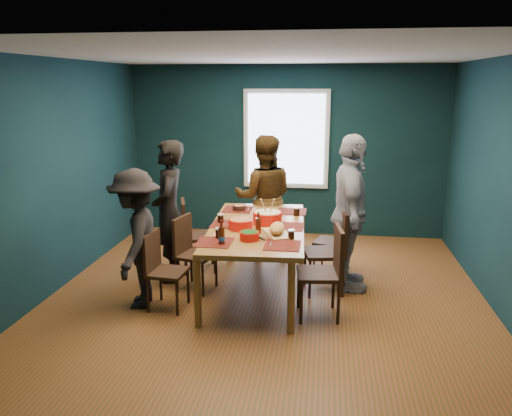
# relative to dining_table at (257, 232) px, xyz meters

# --- Properties ---
(room) EXTENTS (5.01, 5.01, 2.71)m
(room) POSITION_rel_dining_table_xyz_m (0.13, 0.20, 0.64)
(room) COLOR brown
(room) RESTS_ON ground
(dining_table) EXTENTS (1.18, 2.19, 0.81)m
(dining_table) POSITION_rel_dining_table_xyz_m (0.00, 0.00, 0.00)
(dining_table) COLOR olive
(dining_table) RESTS_ON floor
(chair_left_far) EXTENTS (0.54, 0.54, 0.95)m
(chair_left_far) POSITION_rel_dining_table_xyz_m (-0.94, 0.56, -0.18)
(chair_left_far) COLOR black
(chair_left_far) RESTS_ON floor
(chair_left_mid) EXTENTS (0.49, 0.49, 0.89)m
(chair_left_mid) POSITION_rel_dining_table_xyz_m (-0.81, -0.03, -0.22)
(chair_left_mid) COLOR black
(chair_left_mid) RESTS_ON floor
(chair_left_near) EXTENTS (0.42, 0.42, 0.85)m
(chair_left_near) POSITION_rel_dining_table_xyz_m (-0.98, -0.59, -0.24)
(chair_left_near) COLOR black
(chair_left_near) RESTS_ON floor
(chair_right_far) EXTENTS (0.48, 0.48, 0.84)m
(chair_right_far) POSITION_rel_dining_table_xyz_m (0.94, 0.73, -0.24)
(chair_right_far) COLOR black
(chair_right_far) RESTS_ON floor
(chair_right_mid) EXTENTS (0.52, 0.52, 0.99)m
(chair_right_mid) POSITION_rel_dining_table_xyz_m (0.87, 0.12, -0.16)
(chair_right_mid) COLOR black
(chair_right_mid) RESTS_ON floor
(chair_right_near) EXTENTS (0.50, 0.50, 0.98)m
(chair_right_near) POSITION_rel_dining_table_xyz_m (0.82, -0.55, -0.16)
(chair_right_near) COLOR black
(chair_right_near) RESTS_ON floor
(person_far_left) EXTENTS (0.53, 0.71, 1.75)m
(person_far_left) POSITION_rel_dining_table_xyz_m (-1.13, 0.24, 0.14)
(person_far_left) COLOR black
(person_far_left) RESTS_ON floor
(person_back) EXTENTS (0.91, 0.75, 1.73)m
(person_back) POSITION_rel_dining_table_xyz_m (-0.07, 1.21, 0.13)
(person_back) COLOR black
(person_back) RESTS_ON floor
(person_right) EXTENTS (0.53, 1.12, 1.86)m
(person_right) POSITION_rel_dining_table_xyz_m (1.06, 0.23, 0.19)
(person_right) COLOR white
(person_right) RESTS_ON floor
(person_near_left) EXTENTS (0.72, 1.07, 1.54)m
(person_near_left) POSITION_rel_dining_table_xyz_m (-1.25, -0.55, 0.03)
(person_near_left) COLOR black
(person_near_left) RESTS_ON floor
(bowl_salad) EXTENTS (0.27, 0.27, 0.11)m
(bowl_salad) POSITION_rel_dining_table_xyz_m (-0.17, -0.16, 0.14)
(bowl_salad) COLOR red
(bowl_salad) RESTS_ON dining_table
(bowl_dumpling) EXTENTS (0.34, 0.34, 0.32)m
(bowl_dumpling) POSITION_rel_dining_table_xyz_m (0.11, 0.10, 0.15)
(bowl_dumpling) COLOR red
(bowl_dumpling) RESTS_ON dining_table
(bowl_herbs) EXTENTS (0.21, 0.21, 0.09)m
(bowl_herbs) POSITION_rel_dining_table_xyz_m (-0.01, -0.55, 0.12)
(bowl_herbs) COLOR red
(bowl_herbs) RESTS_ON dining_table
(cutting_board) EXTENTS (0.39, 0.58, 0.12)m
(cutting_board) POSITION_rel_dining_table_xyz_m (0.26, -0.31, 0.13)
(cutting_board) COLOR #D8BE74
(cutting_board) RESTS_ON dining_table
(small_bowl) EXTENTS (0.17, 0.17, 0.07)m
(small_bowl) POSITION_rel_dining_table_xyz_m (-0.33, 0.67, 0.11)
(small_bowl) COLOR black
(small_bowl) RESTS_ON dining_table
(beer_bottle_a) EXTENTS (0.07, 0.07, 0.25)m
(beer_bottle_a) POSITION_rel_dining_table_xyz_m (-0.27, -0.73, 0.17)
(beer_bottle_a) COLOR #42180B
(beer_bottle_a) RESTS_ON dining_table
(beer_bottle_b) EXTENTS (0.06, 0.06, 0.24)m
(beer_bottle_b) POSITION_rel_dining_table_xyz_m (0.05, -0.29, 0.17)
(beer_bottle_b) COLOR #42180B
(beer_bottle_b) RESTS_ON dining_table
(cola_glass_a) EXTENTS (0.08, 0.08, 0.11)m
(cola_glass_a) POSITION_rel_dining_table_xyz_m (-0.33, -0.54, 0.14)
(cola_glass_a) COLOR black
(cola_glass_a) RESTS_ON dining_table
(cola_glass_b) EXTENTS (0.07, 0.07, 0.10)m
(cola_glass_b) POSITION_rel_dining_table_xyz_m (0.42, -0.46, 0.13)
(cola_glass_b) COLOR black
(cola_glass_b) RESTS_ON dining_table
(cola_glass_c) EXTENTS (0.08, 0.08, 0.11)m
(cola_glass_c) POSITION_rel_dining_table_xyz_m (0.42, 0.51, 0.14)
(cola_glass_c) COLOR black
(cola_glass_c) RESTS_ON dining_table
(cola_glass_d) EXTENTS (0.08, 0.08, 0.11)m
(cola_glass_d) POSITION_rel_dining_table_xyz_m (-0.44, 0.06, 0.14)
(cola_glass_d) COLOR black
(cola_glass_d) RESTS_ON dining_table
(napkin_a) EXTENTS (0.21, 0.21, 0.00)m
(napkin_a) POSITION_rel_dining_table_xyz_m (0.38, 0.10, 0.08)
(napkin_a) COLOR #FF6D6B
(napkin_a) RESTS_ON dining_table
(napkin_b) EXTENTS (0.15, 0.15, 0.00)m
(napkin_b) POSITION_rel_dining_table_xyz_m (-0.36, -0.40, 0.08)
(napkin_b) COLOR #FF6D6B
(napkin_b) RESTS_ON dining_table
(napkin_c) EXTENTS (0.13, 0.13, 0.00)m
(napkin_c) POSITION_rel_dining_table_xyz_m (0.36, -0.71, 0.08)
(napkin_c) COLOR #FF6D6B
(napkin_c) RESTS_ON dining_table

